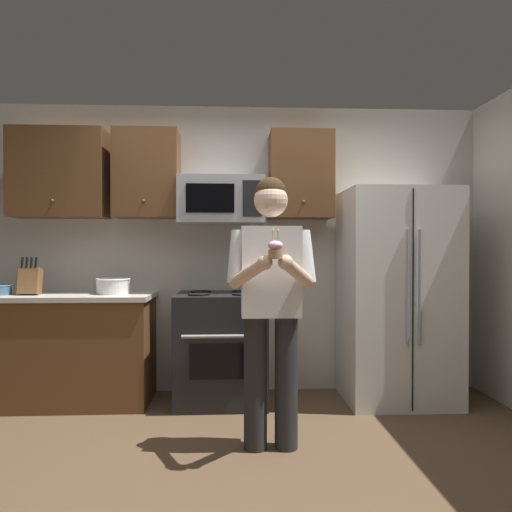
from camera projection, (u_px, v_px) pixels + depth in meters
ground_plane at (242, 475)px, 2.77m from camera, size 6.00×6.00×0.00m
wall_back at (238, 249)px, 4.51m from camera, size 4.40×0.10×2.60m
oven_range at (221, 348)px, 4.12m from camera, size 0.76×0.70×0.93m
microwave at (222, 201)px, 4.22m from camera, size 0.74×0.41×0.40m
refrigerator at (397, 296)px, 4.15m from camera, size 0.90×0.75×1.80m
cabinet_row_upper at (156, 175)px, 4.24m from camera, size 2.78×0.36×0.76m
counter_left at (66, 348)px, 4.08m from camera, size 1.44×0.66×0.92m
knife_block at (30, 281)px, 4.01m from camera, size 0.16×0.15×0.32m
bowl_large_white at (113, 286)px, 4.09m from camera, size 0.28×0.28×0.13m
bowl_small_colored at (1, 290)px, 4.00m from camera, size 0.18×0.18×0.08m
person at (271, 296)px, 3.13m from camera, size 0.60×0.48×1.76m
cupcake at (276, 249)px, 2.80m from camera, size 0.09×0.09×0.17m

